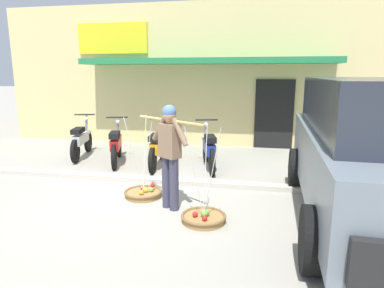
# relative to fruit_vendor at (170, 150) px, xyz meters

# --- Properties ---
(ground_plane) EXTENTS (90.00, 90.00, 0.00)m
(ground_plane) POSITION_rel_fruit_vendor_xyz_m (-0.52, 0.52, -0.98)
(ground_plane) COLOR #9E998C
(sidewalk_curb) EXTENTS (20.00, 0.24, 0.10)m
(sidewalk_curb) POSITION_rel_fruit_vendor_xyz_m (-0.52, 1.22, -0.93)
(sidewalk_curb) COLOR #BAB4A5
(sidewalk_curb) RESTS_ON ground
(fruit_vendor) EXTENTS (1.25, 0.86, 1.70)m
(fruit_vendor) POSITION_rel_fruit_vendor_xyz_m (0.00, 0.00, 0.00)
(fruit_vendor) COLOR #38384C
(fruit_vendor) RESTS_ON ground
(fruit_basket_left_side) EXTENTS (0.68, 0.68, 1.45)m
(fruit_basket_left_side) POSITION_rel_fruit_vendor_xyz_m (0.61, -0.41, -0.90)
(fruit_basket_left_side) COLOR #9E7542
(fruit_basket_left_side) RESTS_ON ground
(fruit_basket_right_side) EXTENTS (0.68, 0.68, 1.45)m
(fruit_basket_right_side) POSITION_rel_fruit_vendor_xyz_m (-0.61, 0.41, -0.90)
(fruit_basket_right_side) COLOR #9E7542
(fruit_basket_right_side) RESTS_ON ground
(motorcycle_nearest_shop) EXTENTS (0.62, 1.79, 1.09)m
(motorcycle_nearest_shop) POSITION_rel_fruit_vendor_xyz_m (-3.15, 2.89, -0.52)
(motorcycle_nearest_shop) COLOR black
(motorcycle_nearest_shop) RESTS_ON ground
(motorcycle_second_in_row) EXTENTS (0.72, 1.76, 1.09)m
(motorcycle_second_in_row) POSITION_rel_fruit_vendor_xyz_m (-2.02, 2.52, -0.52)
(motorcycle_second_in_row) COLOR black
(motorcycle_second_in_row) RESTS_ON ground
(motorcycle_third_in_row) EXTENTS (0.54, 1.82, 1.09)m
(motorcycle_third_in_row) POSITION_rel_fruit_vendor_xyz_m (-0.93, 2.40, -0.52)
(motorcycle_third_in_row) COLOR black
(motorcycle_third_in_row) RESTS_ON ground
(motorcycle_end_of_row) EXTENTS (0.66, 1.78, 1.09)m
(motorcycle_end_of_row) POSITION_rel_fruit_vendor_xyz_m (0.27, 2.49, -0.52)
(motorcycle_end_of_row) COLOR black
(motorcycle_end_of_row) RESTS_ON ground
(parked_truck) EXTENTS (2.31, 4.88, 2.10)m
(parked_truck) POSITION_rel_fruit_vendor_xyz_m (3.01, 0.02, 0.15)
(parked_truck) COLOR slate
(parked_truck) RESTS_ON ground
(storefront_building) EXTENTS (13.00, 6.00, 4.20)m
(storefront_building) POSITION_rel_fruit_vendor_xyz_m (-0.13, 7.48, 1.13)
(storefront_building) COLOR #DBC684
(storefront_building) RESTS_ON ground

